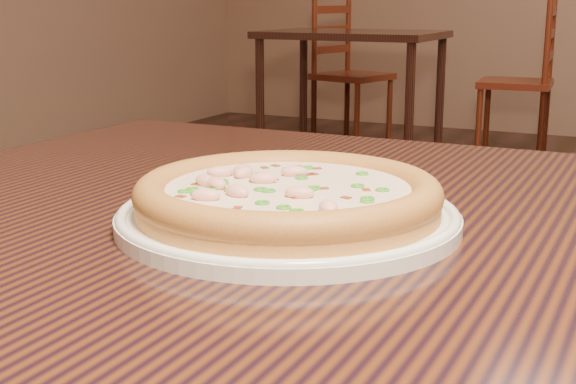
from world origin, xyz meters
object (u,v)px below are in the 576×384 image
at_px(hero_table, 437,337).
at_px(pizza, 287,195).
at_px(chair_b, 525,82).
at_px(plate, 288,216).
at_px(chair_a, 346,75).
at_px(bg_table_left, 352,48).

xyz_separation_m(hero_table, pizza, (-0.12, -0.05, 0.13)).
bearing_deg(pizza, chair_b, 97.12).
xyz_separation_m(hero_table, plate, (-0.12, -0.05, 0.11)).
height_order(hero_table, plate, plate).
xyz_separation_m(chair_a, chair_b, (1.16, 0.00, 0.00)).
height_order(pizza, chair_a, chair_a).
distance_m(plate, chair_b, 4.45).
bearing_deg(bg_table_left, plate, -69.30).
distance_m(plate, chair_a, 4.73).
height_order(hero_table, bg_table_left, same).
bearing_deg(hero_table, plate, -157.38).
bearing_deg(chair_b, hero_table, -81.24).
relative_size(hero_table, chair_b, 1.26).
height_order(plate, bg_table_left, plate).
xyz_separation_m(hero_table, chair_a, (-1.83, 4.35, -0.21)).
xyz_separation_m(plate, chair_a, (-1.71, 4.40, -0.32)).
relative_size(pizza, chair_b, 0.27).
xyz_separation_m(plate, chair_b, (-0.55, 4.40, -0.32)).
distance_m(hero_table, plate, 0.17).
height_order(plate, chair_b, chair_b).
bearing_deg(pizza, chair_a, 111.27).
bearing_deg(chair_a, hero_table, -67.14).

